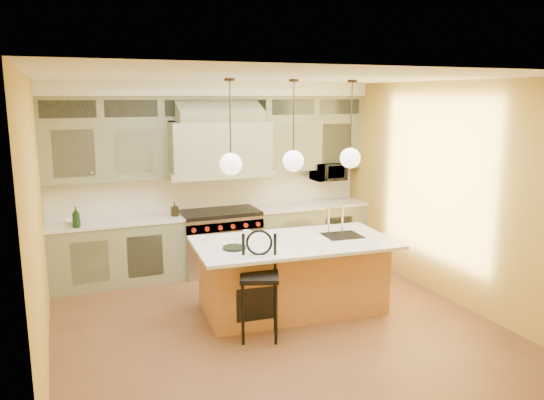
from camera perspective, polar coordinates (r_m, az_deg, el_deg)
name	(u,v)px	position (r m, az deg, el deg)	size (l,w,h in m)	color
floor	(272,323)	(6.59, 0.03, -13.06)	(5.00, 5.00, 0.00)	brown
ceiling	(272,78)	(6.01, 0.03, 13.04)	(5.00, 5.00, 0.00)	white
wall_back	(212,176)	(8.47, -6.44, 2.58)	(5.00, 5.00, 0.00)	gold
wall_front	(403,270)	(4.02, 13.88, -7.36)	(5.00, 5.00, 0.00)	gold
wall_left	(37,226)	(5.70, -23.93, -2.53)	(5.00, 5.00, 0.00)	gold
wall_right	(445,191)	(7.44, 18.13, 0.91)	(5.00, 5.00, 0.00)	gold
back_cabinetry	(217,180)	(8.22, -5.92, 2.19)	(5.00, 0.77, 2.90)	gray
range	(220,240)	(8.33, -5.62, -4.33)	(1.20, 0.74, 0.96)	silver
kitchen_island	(293,274)	(6.82, 2.26, -7.96)	(2.56, 1.49, 1.35)	#A8713B
counter_stool	(259,278)	(6.00, -1.37, -8.36)	(0.55, 0.55, 1.22)	black
microwave	(328,171)	(8.97, 6.09, 3.07)	(0.54, 0.37, 0.30)	black
oil_bottle_a	(76,217)	(7.65, -20.33, -1.75)	(0.11, 0.11, 0.29)	black
oil_bottle_b	(175,209)	(8.01, -10.43, -0.97)	(0.09, 0.10, 0.21)	black
fruit_bowl	(75,222)	(7.90, -20.40, -2.20)	(0.26, 0.26, 0.06)	white
cup	(247,234)	(6.79, -2.72, -3.67)	(0.10, 0.10, 0.09)	white
pendant_left	(231,162)	(6.19, -4.45, 4.14)	(0.26, 0.26, 1.11)	#2D2319
pendant_center	(293,159)	(6.48, 2.30, 4.48)	(0.26, 0.26, 1.11)	#2D2319
pendant_right	(350,156)	(6.85, 8.42, 4.73)	(0.26, 0.26, 1.11)	#2D2319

